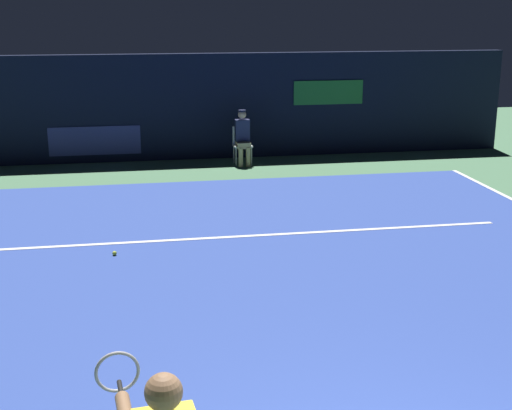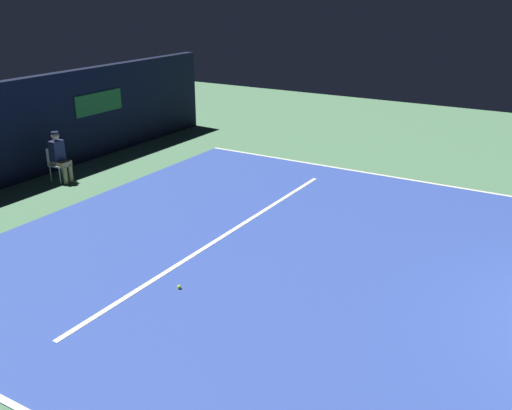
% 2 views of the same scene
% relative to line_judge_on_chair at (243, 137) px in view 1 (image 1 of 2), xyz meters
% --- Properties ---
extents(ground_plane, '(32.12, 32.12, 0.00)m').
position_rel_line_judge_on_chair_xyz_m(ground_plane, '(-0.78, -7.75, -0.69)').
color(ground_plane, '#4C7A56').
extents(court_surface, '(11.16, 12.37, 0.01)m').
position_rel_line_judge_on_chair_xyz_m(court_surface, '(-0.78, -7.75, -0.68)').
color(court_surface, '#2D479E').
rests_on(court_surface, ground).
extents(line_service, '(8.70, 0.10, 0.01)m').
position_rel_line_judge_on_chair_xyz_m(line_service, '(-0.78, -5.58, -0.67)').
color(line_service, white).
rests_on(line_service, court_surface).
extents(back_wall, '(15.61, 0.33, 2.60)m').
position_rel_line_judge_on_chair_xyz_m(back_wall, '(-0.79, 0.98, 0.61)').
color(back_wall, black).
rests_on(back_wall, ground).
extents(line_judge_on_chair, '(0.45, 0.53, 1.32)m').
position_rel_line_judge_on_chair_xyz_m(line_judge_on_chair, '(0.00, 0.00, 0.00)').
color(line_judge_on_chair, white).
rests_on(line_judge_on_chair, ground).
extents(tennis_ball, '(0.07, 0.07, 0.07)m').
position_rel_line_judge_on_chair_xyz_m(tennis_ball, '(-2.98, -6.16, -0.64)').
color(tennis_ball, '#CCE033').
rests_on(tennis_ball, court_surface).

